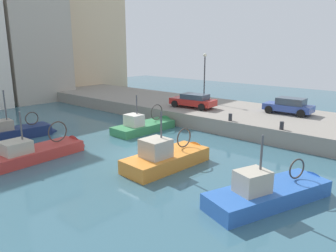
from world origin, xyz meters
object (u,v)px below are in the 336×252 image
object	(u,v)px
fishing_boat_blue	(274,198)
mooring_bollard_north	(230,117)
fishing_boat_navy	(17,137)
parked_car_blue	(289,106)
parked_car_red	(193,100)
fishing_boat_red	(42,155)
mooring_bollard_mid	(282,126)
fishing_boat_orange	(170,163)
fishing_boat_green	(147,129)
quay_streetlamp	(205,69)

from	to	relation	value
fishing_boat_blue	mooring_bollard_north	bearing A→B (deg)	41.33
mooring_bollard_north	fishing_boat_navy	bearing A→B (deg)	133.60
parked_car_blue	parked_car_red	bearing A→B (deg)	111.60
fishing_boat_red	mooring_bollard_mid	world-z (taller)	fishing_boat_red
fishing_boat_navy	fishing_boat_red	size ratio (longest dim) A/B	0.95
fishing_boat_orange	mooring_bollard_mid	world-z (taller)	fishing_boat_orange
fishing_boat_green	parked_car_blue	world-z (taller)	fishing_boat_green
fishing_boat_red	quay_streetlamp	world-z (taller)	quay_streetlamp
mooring_bollard_mid	mooring_bollard_north	distance (m)	4.00
fishing_boat_orange	quay_streetlamp	bearing A→B (deg)	27.98
fishing_boat_navy	mooring_bollard_mid	world-z (taller)	fishing_boat_navy
fishing_boat_navy	parked_car_blue	distance (m)	21.71
fishing_boat_orange	mooring_bollard_mid	bearing A→B (deg)	-23.15
fishing_boat_navy	mooring_bollard_mid	distance (m)	19.19
parked_car_red	fishing_boat_orange	bearing A→B (deg)	-149.33
fishing_boat_green	fishing_boat_navy	xyz separation A→B (m)	(-8.10, 5.67, 0.00)
fishing_boat_orange	parked_car_red	distance (m)	11.96
parked_car_red	mooring_bollard_mid	world-z (taller)	parked_car_red
parked_car_red	fishing_boat_blue	bearing A→B (deg)	-130.15
fishing_boat_orange	fishing_boat_red	world-z (taller)	fishing_boat_orange
fishing_boat_red	quay_streetlamp	distance (m)	18.16
fishing_boat_orange	parked_car_red	xyz separation A→B (m)	(10.18, 6.04, 1.72)
fishing_boat_green	parked_car_blue	bearing A→B (deg)	-44.43
fishing_boat_navy	quay_streetlamp	distance (m)	18.04
parked_car_red	mooring_bollard_north	bearing A→B (deg)	-114.49
fishing_boat_red	mooring_bollard_north	distance (m)	13.58
fishing_boat_green	fishing_boat_orange	size ratio (longest dim) A/B	1.00
fishing_boat_orange	fishing_boat_blue	size ratio (longest dim) A/B	0.88
quay_streetlamp	fishing_boat_blue	bearing A→B (deg)	-135.40
mooring_bollard_mid	mooring_bollard_north	size ratio (longest dim) A/B	1.00
parked_car_red	quay_streetlamp	xyz separation A→B (m)	(3.21, 1.08, 2.58)
quay_streetlamp	fishing_boat_navy	bearing A→B (deg)	162.73
fishing_boat_orange	quay_streetlamp	distance (m)	15.77
fishing_boat_red	parked_car_red	bearing A→B (deg)	-3.60
fishing_boat_navy	fishing_boat_red	bearing A→B (deg)	-99.67
parked_car_red	mooring_bollard_north	size ratio (longest dim) A/B	7.90
fishing_boat_orange	parked_car_blue	xyz separation A→B (m)	(13.22, -1.64, 1.75)
fishing_boat_red	mooring_bollard_north	bearing A→B (deg)	-27.56
parked_car_blue	fishing_boat_orange	bearing A→B (deg)	172.94
mooring_bollard_north	quay_streetlamp	size ratio (longest dim) A/B	0.11
fishing_boat_navy	quay_streetlamp	xyz separation A→B (m)	(16.72, -5.20, 4.34)
fishing_boat_blue	fishing_boat_green	bearing A→B (deg)	68.76
fishing_boat_red	parked_car_red	world-z (taller)	fishing_boat_red
fishing_boat_green	fishing_boat_red	bearing A→B (deg)	178.09
fishing_boat_green	parked_car_red	xyz separation A→B (m)	(5.41, -0.61, 1.76)
parked_car_red	mooring_bollard_north	distance (m)	5.89
fishing_boat_green	fishing_boat_orange	bearing A→B (deg)	-125.68
fishing_boat_red	mooring_bollard_mid	xyz separation A→B (m)	(11.98, -10.25, 1.35)
mooring_bollard_mid	mooring_bollard_north	bearing A→B (deg)	90.00
fishing_boat_red	mooring_bollard_north	xyz separation A→B (m)	(11.98, -6.25, 1.35)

